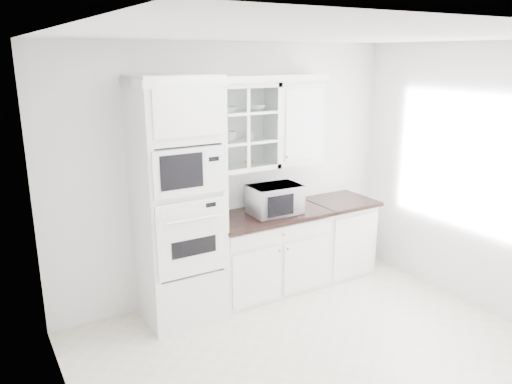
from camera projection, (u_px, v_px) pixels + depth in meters
ground at (328, 363)px, 4.30m from camera, size 4.00×3.50×0.01m
room_shell at (304, 152)px, 4.18m from camera, size 4.00×3.50×2.70m
oven_column at (178, 203)px, 4.78m from camera, size 0.76×0.68×2.40m
base_cabinet_run at (267, 252)px, 5.51m from camera, size 1.32×0.67×0.92m
extra_base_cabinet at (337, 236)px, 6.00m from camera, size 0.72×0.67×0.92m
upper_cabinet_glass at (240, 127)px, 5.13m from camera, size 0.80×0.33×0.90m
upper_cabinet_solid at (294, 123)px, 5.46m from camera, size 0.55×0.33×0.90m
crown_molding at (232, 79)px, 4.93m from camera, size 2.14×0.38×0.07m
countertop_microwave at (274, 199)px, 5.34m from camera, size 0.55×0.47×0.31m
bowl_a at (225, 109)px, 4.99m from camera, size 0.24×0.24×0.06m
bowl_b at (256, 107)px, 5.18m from camera, size 0.25×0.25×0.06m
cup_a at (230, 136)px, 5.11m from camera, size 0.13×0.13×0.10m
cup_b at (251, 135)px, 5.24m from camera, size 0.11×0.11×0.09m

